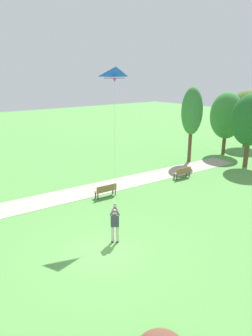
{
  "coord_description": "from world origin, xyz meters",
  "views": [
    {
      "loc": [
        10.39,
        -6.84,
        7.84
      ],
      "look_at": [
        -0.19,
        1.47,
        3.74
      ],
      "focal_mm": 32.66,
      "sensor_mm": 36.0,
      "label": 1
    }
  ],
  "objects_px": {
    "flying_kite": "(116,76)",
    "tree_treeline_right": "(192,112)",
    "park_bench_near_walkway": "(106,190)",
    "person_kite_flyer": "(115,222)",
    "tree_horizon_far": "(248,106)",
    "tree_treeline_left": "(227,116)",
    "tree_lakeside_near": "(250,120)",
    "park_bench_far_walkway": "(183,172)"
  },
  "relations": [
    {
      "from": "park_bench_near_walkway",
      "to": "tree_horizon_far",
      "type": "height_order",
      "value": "tree_horizon_far"
    },
    {
      "from": "person_kite_flyer",
      "to": "tree_lakeside_near",
      "type": "xyz_separation_m",
      "value": [
        -3.22,
        16.75,
        3.09
      ]
    },
    {
      "from": "park_bench_near_walkway",
      "to": "tree_horizon_far",
      "type": "relative_size",
      "value": 0.24
    },
    {
      "from": "flying_kite",
      "to": "tree_lakeside_near",
      "type": "height_order",
      "value": "flying_kite"
    },
    {
      "from": "tree_treeline_right",
      "to": "tree_horizon_far",
      "type": "relative_size",
      "value": 1.08
    },
    {
      "from": "person_kite_flyer",
      "to": "tree_treeline_left",
      "type": "relative_size",
      "value": 0.29
    },
    {
      "from": "flying_kite",
      "to": "park_bench_near_walkway",
      "type": "bearing_deg",
      "value": 158.47
    },
    {
      "from": "person_kite_flyer",
      "to": "tree_horizon_far",
      "type": "distance_m",
      "value": 25.67
    },
    {
      "from": "person_kite_flyer",
      "to": "tree_treeline_left",
      "type": "distance_m",
      "value": 20.63
    },
    {
      "from": "park_bench_far_walkway",
      "to": "tree_lakeside_near",
      "type": "relative_size",
      "value": 0.24
    },
    {
      "from": "tree_horizon_far",
      "to": "park_bench_far_walkway",
      "type": "bearing_deg",
      "value": -76.58
    },
    {
      "from": "person_kite_flyer",
      "to": "park_bench_near_walkway",
      "type": "bearing_deg",
      "value": 149.83
    },
    {
      "from": "flying_kite",
      "to": "person_kite_flyer",
      "type": "bearing_deg",
      "value": -38.23
    },
    {
      "from": "flying_kite",
      "to": "park_bench_far_walkway",
      "type": "bearing_deg",
      "value": 104.8
    },
    {
      "from": "flying_kite",
      "to": "park_bench_far_walkway",
      "type": "xyz_separation_m",
      "value": [
        -2.12,
        8.02,
        -7.29
      ]
    },
    {
      "from": "flying_kite",
      "to": "park_bench_far_walkway",
      "type": "height_order",
      "value": "flying_kite"
    },
    {
      "from": "flying_kite",
      "to": "tree_treeline_right",
      "type": "relative_size",
      "value": 0.94
    },
    {
      "from": "tree_treeline_right",
      "to": "tree_horizon_far",
      "type": "distance_m",
      "value": 10.1
    },
    {
      "from": "tree_treeline_left",
      "to": "tree_horizon_far",
      "type": "bearing_deg",
      "value": 98.24
    },
    {
      "from": "person_kite_flyer",
      "to": "tree_treeline_left",
      "type": "xyz_separation_m",
      "value": [
        -7.18,
        19.13,
        2.9
      ]
    },
    {
      "from": "tree_lakeside_near",
      "to": "tree_horizon_far",
      "type": "relative_size",
      "value": 1.01
    },
    {
      "from": "tree_treeline_left",
      "to": "tree_horizon_far",
      "type": "height_order",
      "value": "tree_horizon_far"
    },
    {
      "from": "tree_treeline_right",
      "to": "tree_horizon_far",
      "type": "height_order",
      "value": "tree_treeline_right"
    },
    {
      "from": "tree_lakeside_near",
      "to": "tree_horizon_far",
      "type": "height_order",
      "value": "tree_lakeside_near"
    },
    {
      "from": "park_bench_near_walkway",
      "to": "tree_horizon_far",
      "type": "distance_m",
      "value": 21.82
    },
    {
      "from": "tree_lakeside_near",
      "to": "tree_treeline_right",
      "type": "xyz_separation_m",
      "value": [
        -4.21,
        -2.65,
        0.52
      ]
    },
    {
      "from": "tree_horizon_far",
      "to": "person_kite_flyer",
      "type": "bearing_deg",
      "value": -71.89
    },
    {
      "from": "person_kite_flyer",
      "to": "park_bench_near_walkway",
      "type": "xyz_separation_m",
      "value": [
        -5.02,
        2.92,
        -0.54
      ]
    },
    {
      "from": "tree_lakeside_near",
      "to": "tree_treeline_left",
      "type": "bearing_deg",
      "value": 148.96
    },
    {
      "from": "tree_treeline_left",
      "to": "park_bench_far_walkway",
      "type": "bearing_deg",
      "value": -73.84
    },
    {
      "from": "flying_kite",
      "to": "tree_treeline_left",
      "type": "bearing_deg",
      "value": 105.53
    },
    {
      "from": "park_bench_far_walkway",
      "to": "tree_treeline_right",
      "type": "distance_m",
      "value": 6.59
    },
    {
      "from": "park_bench_near_walkway",
      "to": "tree_lakeside_near",
      "type": "relative_size",
      "value": 0.24
    },
    {
      "from": "tree_treeline_left",
      "to": "flying_kite",
      "type": "bearing_deg",
      "value": -74.47
    },
    {
      "from": "park_bench_near_walkway",
      "to": "tree_treeline_right",
      "type": "relative_size",
      "value": 0.22
    },
    {
      "from": "person_kite_flyer",
      "to": "flying_kite",
      "type": "xyz_separation_m",
      "value": [
        -2.38,
        1.88,
        6.76
      ]
    },
    {
      "from": "flying_kite",
      "to": "tree_horizon_far",
      "type": "bearing_deg",
      "value": 103.92
    },
    {
      "from": "person_kite_flyer",
      "to": "flying_kite",
      "type": "relative_size",
      "value": 0.28
    },
    {
      "from": "person_kite_flyer",
      "to": "park_bench_near_walkway",
      "type": "height_order",
      "value": "person_kite_flyer"
    },
    {
      "from": "flying_kite",
      "to": "park_bench_far_walkway",
      "type": "relative_size",
      "value": 4.23
    },
    {
      "from": "park_bench_near_walkway",
      "to": "tree_horizon_far",
      "type": "xyz_separation_m",
      "value": [
        -2.89,
        21.26,
        3.98
      ]
    },
    {
      "from": "flying_kite",
      "to": "park_bench_near_walkway",
      "type": "height_order",
      "value": "flying_kite"
    }
  ]
}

